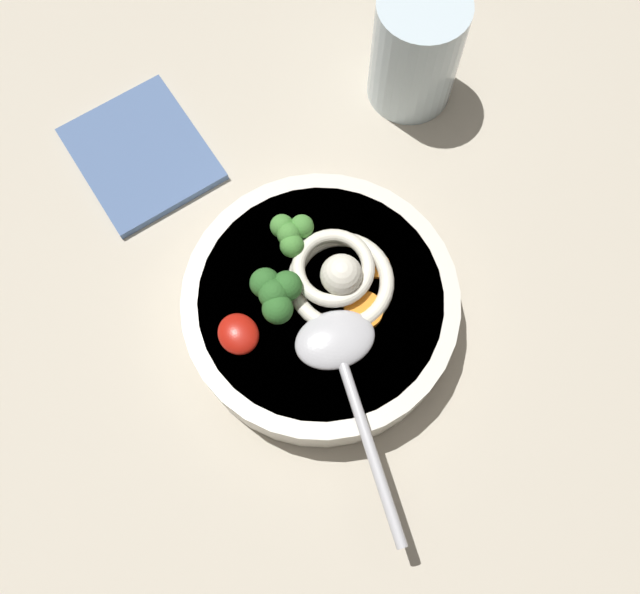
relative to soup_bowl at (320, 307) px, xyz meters
The scene contains 11 objects.
table_slab 5.03cm from the soup_bowl, 92.85° to the right, with size 133.80×133.80×4.29cm, color #BCB29E.
soup_bowl is the anchor object (origin of this frame).
noodle_pile 3.92cm from the soup_bowl, 74.05° to the right, with size 8.95×8.77×3.60cm.
soup_spoon 6.02cm from the soup_bowl, 160.59° to the left, with size 17.35×8.92×1.60cm.
chili_sauce_dollop 7.44cm from the soup_bowl, 81.00° to the left, with size 3.29×2.96×1.48cm, color #B2190F.
broccoli_floret_left 5.61cm from the soup_bowl, 61.66° to the left, with size 4.48×3.85×3.54cm.
broccoli_floret_far 6.48cm from the soup_bowl, ahead, with size 3.62×3.12×2.86cm.
carrot_slice_right 5.62cm from the soup_bowl, 96.86° to the right, with size 2.04×2.04×0.44cm, color orange.
carrot_slice_extra_a 4.38cm from the soup_bowl, 148.50° to the right, with size 2.95×2.95×0.77cm, color orange.
drinking_glass 23.74cm from the soup_bowl, 56.90° to the right, with size 7.73×7.73×10.87cm, color silver.
folded_napkin 22.02cm from the soup_bowl, 10.30° to the left, with size 12.49×10.66×0.80cm, color #4C6693.
Camera 1 is at (-13.28, 11.77, 58.30)cm, focal length 38.35 mm.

